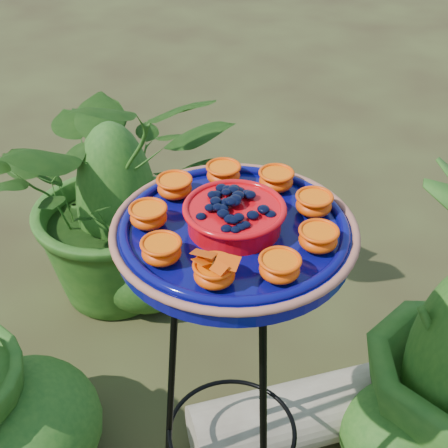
{
  "coord_description": "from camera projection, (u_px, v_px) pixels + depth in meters",
  "views": [
    {
      "loc": [
        0.55,
        -0.83,
        1.62
      ],
      "look_at": [
        0.1,
        -0.02,
        0.95
      ],
      "focal_mm": 50.0,
      "sensor_mm": 36.0,
      "label": 1
    }
  ],
  "objects": [
    {
      "name": "tripod_stand",
      "position": [
        233.0,
        368.0,
        1.4
      ],
      "size": [
        0.34,
        0.36,
        0.88
      ],
      "rotation": [
        0.0,
        0.0,
        -0.06
      ],
      "color": "black",
      "rests_on": "ground"
    },
    {
      "name": "feeder_dish",
      "position": [
        234.0,
        228.0,
        1.17
      ],
      "size": [
        0.47,
        0.47,
        0.11
      ],
      "rotation": [
        0.0,
        0.0,
        -0.06
      ],
      "color": "#070855",
      "rests_on": "tripod_stand"
    },
    {
      "name": "driftwood_log",
      "position": [
        293.0,
        417.0,
        1.81
      ],
      "size": [
        0.56,
        0.57,
        0.2
      ],
      "primitive_type": "cylinder",
      "rotation": [
        0.0,
        1.57,
        0.8
      ],
      "color": "tan",
      "rests_on": "ground"
    },
    {
      "name": "shrub_back_left",
      "position": [
        115.0,
        187.0,
        2.17
      ],
      "size": [
        1.07,
        1.05,
        0.9
      ],
      "primitive_type": "imported",
      "rotation": [
        0.0,
        0.0,
        0.65
      ],
      "color": "#1C4813",
      "rests_on": "ground"
    }
  ]
}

